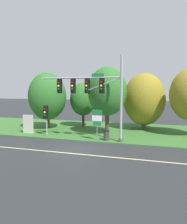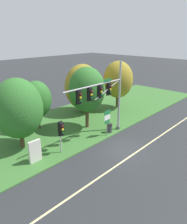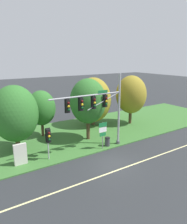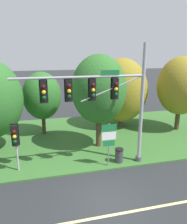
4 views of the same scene
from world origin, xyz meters
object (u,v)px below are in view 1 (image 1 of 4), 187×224
(tree_left_of_mast, at_px, (83,99))
(tree_mid_verge, at_px, (144,99))
(pedestrian_signal_near_kerb, at_px, (46,114))
(tree_behind_signpost, at_px, (107,92))
(route_sign_post, at_px, (97,120))
(tree_nearest_road, at_px, (47,96))
(traffic_signal_mast, at_px, (93,90))
(trash_bin, at_px, (106,135))
(info_kiosk, at_px, (28,124))

(tree_left_of_mast, xyz_separation_m, tree_mid_verge, (7.35, 0.38, 0.08))
(pedestrian_signal_near_kerb, bearing_deg, tree_behind_signpost, 23.49)
(route_sign_post, height_order, tree_nearest_road, tree_nearest_road)
(tree_behind_signpost, xyz_separation_m, tree_mid_verge, (3.38, 4.13, -0.91))
(traffic_signal_mast, bearing_deg, tree_behind_signpost, 78.53)
(route_sign_post, height_order, tree_left_of_mast, tree_left_of_mast)
(pedestrian_signal_near_kerb, distance_m, trash_bin, 6.53)
(route_sign_post, height_order, trash_bin, route_sign_post)
(pedestrian_signal_near_kerb, bearing_deg, traffic_signal_mast, -5.37)
(tree_behind_signpost, distance_m, tree_mid_verge, 5.42)
(pedestrian_signal_near_kerb, xyz_separation_m, route_sign_post, (5.49, -0.62, -0.31))
(tree_nearest_road, bearing_deg, tree_left_of_mast, 35.72)
(route_sign_post, bearing_deg, tree_mid_verge, 63.69)
(route_sign_post, bearing_deg, pedestrian_signal_near_kerb, 173.54)
(traffic_signal_mast, distance_m, info_kiosk, 8.34)
(route_sign_post, distance_m, tree_nearest_road, 8.69)
(traffic_signal_mast, xyz_separation_m, pedestrian_signal_near_kerb, (-5.08, 0.48, -2.32))
(traffic_signal_mast, height_order, trash_bin, traffic_signal_mast)
(traffic_signal_mast, distance_m, pedestrian_signal_near_kerb, 5.61)
(tree_behind_signpost, relative_size, info_kiosk, 3.61)
(tree_mid_verge, bearing_deg, pedestrian_signal_near_kerb, -143.92)
(tree_behind_signpost, bearing_deg, pedestrian_signal_near_kerb, -156.51)
(info_kiosk, relative_size, trash_bin, 2.04)
(info_kiosk, bearing_deg, route_sign_post, -8.35)
(route_sign_post, relative_size, tree_behind_signpost, 0.41)
(route_sign_post, height_order, tree_mid_verge, tree_mid_verge)
(tree_mid_verge, bearing_deg, trash_bin, -111.69)
(traffic_signal_mast, bearing_deg, tree_mid_verge, 60.65)
(tree_left_of_mast, bearing_deg, tree_nearest_road, -144.28)
(pedestrian_signal_near_kerb, bearing_deg, tree_mid_verge, 36.08)
(tree_left_of_mast, bearing_deg, trash_bin, -54.97)
(info_kiosk, height_order, trash_bin, info_kiosk)
(trash_bin, bearing_deg, tree_behind_signpost, 102.56)
(pedestrian_signal_near_kerb, xyz_separation_m, tree_mid_verge, (9.06, 6.60, 1.28))
(tree_left_of_mast, distance_m, tree_mid_verge, 7.36)
(tree_nearest_road, height_order, info_kiosk, tree_nearest_road)
(tree_behind_signpost, bearing_deg, traffic_signal_mast, -101.47)
(tree_behind_signpost, distance_m, info_kiosk, 8.98)
(traffic_signal_mast, xyz_separation_m, tree_mid_verge, (3.98, 7.08, -1.04))
(tree_left_of_mast, height_order, info_kiosk, tree_left_of_mast)
(route_sign_post, xyz_separation_m, tree_mid_verge, (3.57, 7.22, 1.59))
(traffic_signal_mast, relative_size, tree_left_of_mast, 1.45)
(pedestrian_signal_near_kerb, relative_size, tree_behind_signpost, 0.44)
(tree_mid_verge, xyz_separation_m, info_kiosk, (-11.47, -6.06, -2.50))
(tree_mid_verge, relative_size, trash_bin, 6.93)
(tree_nearest_road, bearing_deg, tree_behind_signpost, -9.21)
(route_sign_post, relative_size, tree_nearest_road, 0.43)
(traffic_signal_mast, height_order, info_kiosk, traffic_signal_mast)
(route_sign_post, xyz_separation_m, tree_nearest_road, (-7.30, 4.30, 1.91))
(route_sign_post, relative_size, info_kiosk, 1.48)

